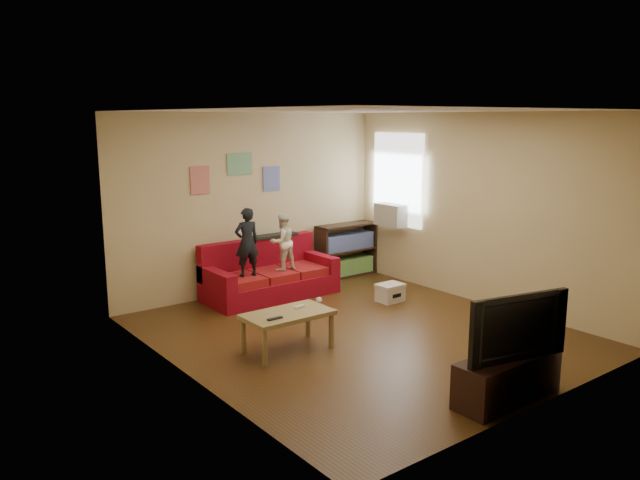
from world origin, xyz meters
TOP-DOWN VIEW (x-y plane):
  - room_shell at (0.00, 0.00)m, footprint 4.52×5.02m
  - sofa at (-0.00, 2.07)m, footprint 1.96×0.90m
  - child_a at (-0.45, 1.90)m, footprint 0.39×0.29m
  - child_b at (0.15, 1.90)m, footprint 0.42×0.33m
  - coffee_table at (-1.03, 0.06)m, footprint 1.01×0.55m
  - remote at (-1.28, -0.06)m, footprint 0.18×0.05m
  - game_controller at (-0.83, 0.11)m, footprint 0.14×0.05m
  - bookshelf at (1.70, 2.30)m, footprint 1.10×0.33m
  - window at (2.22, 1.65)m, footprint 0.04×1.08m
  - ac_unit at (2.10, 1.65)m, footprint 0.28×0.55m
  - artwork_left at (-0.85, 2.48)m, footprint 0.30×0.01m
  - artwork_center at (-0.20, 2.48)m, footprint 0.42×0.01m
  - artwork_right at (0.35, 2.48)m, footprint 0.30×0.01m
  - file_box at (1.24, 0.75)m, footprint 0.38×0.29m
  - tv_stand at (-0.11, -2.25)m, footprint 1.16×0.39m
  - television at (-0.11, -2.25)m, footprint 1.09×0.38m
  - tissue at (0.36, 1.30)m, footprint 0.11×0.11m

SIDE VIEW (x-z plane):
  - tissue at x=0.36m, z-range 0.00..0.09m
  - file_box at x=1.24m, z-range 0.00..0.26m
  - tv_stand at x=-0.11m, z-range 0.00..0.44m
  - sofa at x=0.00m, z-range -0.14..0.72m
  - coffee_table at x=-1.03m, z-range 0.16..0.62m
  - bookshelf at x=1.70m, z-range -0.05..0.84m
  - remote at x=-1.28m, z-range 0.45..0.47m
  - game_controller at x=-0.83m, z-range 0.45..0.48m
  - television at x=-0.11m, z-range 0.44..1.06m
  - child_b at x=0.15m, z-range 0.41..1.25m
  - child_a at x=-0.45m, z-range 0.41..1.39m
  - ac_unit at x=2.10m, z-range 0.91..1.26m
  - room_shell at x=0.00m, z-range -0.01..2.71m
  - window at x=2.22m, z-range 0.90..2.38m
  - artwork_right at x=0.35m, z-range 1.51..1.89m
  - artwork_left at x=-0.85m, z-range 1.55..1.95m
  - artwork_center at x=-0.20m, z-range 1.79..2.11m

